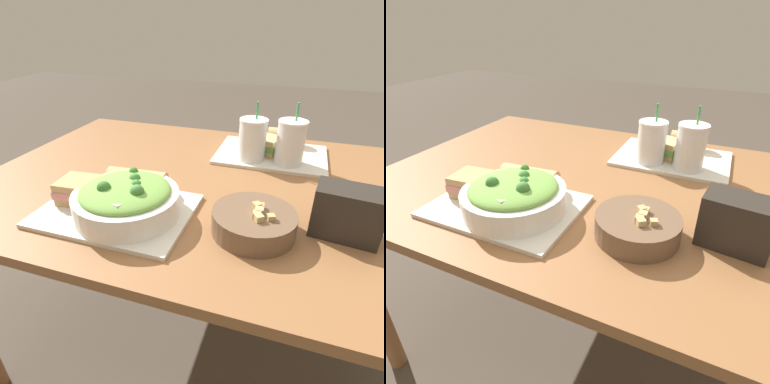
% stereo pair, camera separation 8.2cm
% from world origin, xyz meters
% --- Properties ---
extents(ground_plane, '(12.00, 12.00, 0.00)m').
position_xyz_m(ground_plane, '(0.00, 0.00, 0.00)').
color(ground_plane, '#4C4238').
extents(dining_table, '(1.50, 1.03, 0.77)m').
position_xyz_m(dining_table, '(0.00, 0.00, 0.69)').
color(dining_table, brown).
rests_on(dining_table, ground_plane).
extents(tray_near, '(0.41, 0.30, 0.01)m').
position_xyz_m(tray_near, '(-0.19, -0.27, 0.78)').
color(tray_near, beige).
rests_on(tray_near, dining_table).
extents(tray_far, '(0.41, 0.30, 0.01)m').
position_xyz_m(tray_far, '(0.17, 0.28, 0.78)').
color(tray_far, beige).
rests_on(tray_far, dining_table).
extents(salad_bowl, '(0.28, 0.28, 0.11)m').
position_xyz_m(salad_bowl, '(-0.15, -0.28, 0.83)').
color(salad_bowl, white).
rests_on(salad_bowl, tray_near).
extents(soup_bowl, '(0.21, 0.21, 0.08)m').
position_xyz_m(soup_bowl, '(0.18, -0.24, 0.80)').
color(soup_bowl, brown).
rests_on(soup_bowl, dining_table).
extents(sandwich_near, '(0.14, 0.11, 0.06)m').
position_xyz_m(sandwich_near, '(-0.30, -0.26, 0.82)').
color(sandwich_near, tan).
rests_on(sandwich_near, tray_near).
extents(baguette_near, '(0.18, 0.08, 0.07)m').
position_xyz_m(baguette_near, '(-0.18, -0.16, 0.82)').
color(baguette_near, tan).
rests_on(baguette_near, tray_near).
extents(sandwich_far, '(0.16, 0.14, 0.06)m').
position_xyz_m(sandwich_far, '(0.13, 0.28, 0.82)').
color(sandwich_far, tan).
rests_on(sandwich_far, tray_far).
extents(baguette_far, '(0.13, 0.07, 0.07)m').
position_xyz_m(baguette_far, '(0.21, 0.39, 0.82)').
color(baguette_far, tan).
rests_on(baguette_far, tray_far).
extents(drink_cup_dark, '(0.10, 0.10, 0.21)m').
position_xyz_m(drink_cup_dark, '(0.10, 0.20, 0.85)').
color(drink_cup_dark, silver).
rests_on(drink_cup_dark, tray_far).
extents(drink_cup_red, '(0.10, 0.10, 0.22)m').
position_xyz_m(drink_cup_red, '(0.24, 0.20, 0.86)').
color(drink_cup_red, silver).
rests_on(drink_cup_red, tray_far).
extents(chip_bag, '(0.17, 0.11, 0.13)m').
position_xyz_m(chip_bag, '(0.39, -0.18, 0.84)').
color(chip_bag, '#28231E').
rests_on(chip_bag, dining_table).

